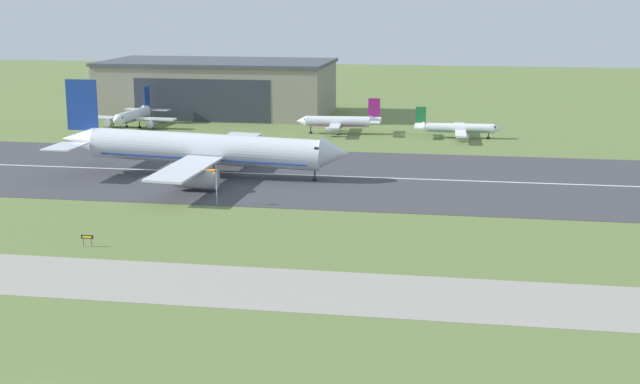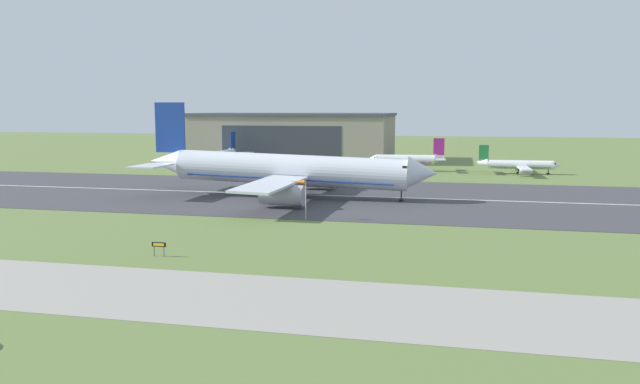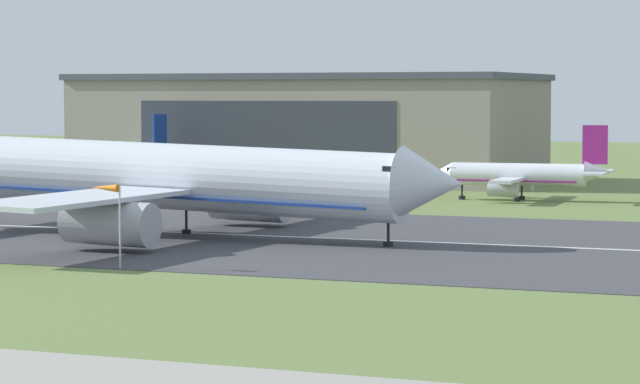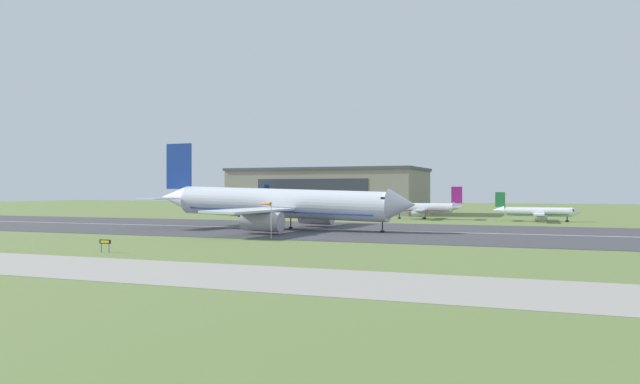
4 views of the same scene
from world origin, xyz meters
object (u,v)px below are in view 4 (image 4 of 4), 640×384
object	(u,v)px
windsock_pole	(265,206)
runway_sign	(105,243)
airplane_landing	(280,204)
airplane_parked_far_east	(425,208)
airplane_parked_west	(252,206)
airplane_parked_centre	(536,212)

from	to	relation	value
windsock_pole	runway_sign	bearing A→B (deg)	-109.41
airplane_landing	runway_sign	bearing A→B (deg)	-91.93
airplane_landing	airplane_parked_far_east	world-z (taller)	airplane_landing
airplane_parked_far_east	airplane_landing	bearing A→B (deg)	-106.92
airplane_landing	airplane_parked_far_east	xyz separation A→B (m)	(17.55, 57.70, -2.23)
airplane_parked_west	airplane_parked_centre	xyz separation A→B (m)	(84.83, -3.24, -0.66)
windsock_pole	runway_sign	distance (m)	29.26
airplane_landing	airplane_parked_centre	xyz separation A→B (m)	(47.21, 55.92, -2.88)
airplane_parked_centre	airplane_parked_far_east	xyz separation A→B (m)	(-29.66, 1.77, 0.65)
airplane_landing	runway_sign	world-z (taller)	airplane_landing
airplane_parked_centre	windsock_pole	distance (m)	87.87
airplane_parked_west	windsock_pole	size ratio (longest dim) A/B	3.92
airplane_parked_far_east	runway_sign	world-z (taller)	airplane_parked_far_east
airplane_parked_west	runway_sign	size ratio (longest dim) A/B	13.72
airplane_parked_west	runway_sign	xyz separation A→B (m)	(35.94, -109.09, -1.77)
windsock_pole	airplane_parked_west	bearing A→B (deg)	119.12
windsock_pole	airplane_parked_centre	bearing A→B (deg)	63.43
airplane_parked_far_east	windsock_pole	distance (m)	80.92
airplane_parked_centre	windsock_pole	world-z (taller)	airplane_parked_centre
airplane_parked_west	airplane_parked_centre	size ratio (longest dim) A/B	1.06
airplane_parked_centre	airplane_parked_far_east	bearing A→B (deg)	176.58
runway_sign	airplane_parked_west	bearing A→B (deg)	108.23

